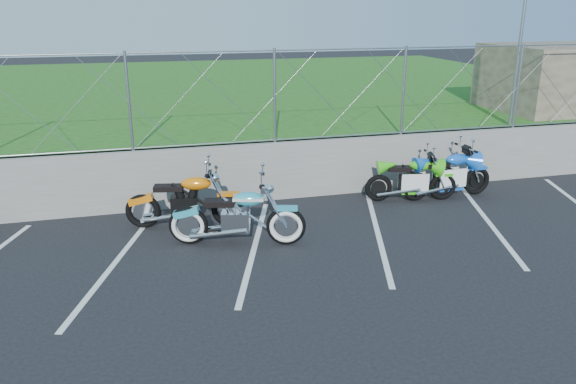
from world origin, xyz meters
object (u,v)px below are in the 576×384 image
object	(u,v)px
naked_orange	(187,203)
sportbike_blue	(448,176)
cruiser_turquoise	(239,219)
sportbike_green	(412,181)

from	to	relation	value
naked_orange	sportbike_blue	size ratio (longest dim) A/B	1.05
cruiser_turquoise	sportbike_blue	size ratio (longest dim) A/B	1.10
cruiser_turquoise	sportbike_green	distance (m)	4.38
naked_orange	sportbike_green	bearing A→B (deg)	15.60
cruiser_turquoise	sportbike_green	bearing A→B (deg)	34.63
naked_orange	sportbike_blue	distance (m)	5.84
naked_orange	sportbike_green	size ratio (longest dim) A/B	1.14
cruiser_turquoise	sportbike_blue	bearing A→B (deg)	31.28
sportbike_blue	sportbike_green	bearing A→B (deg)	176.85
sportbike_blue	naked_orange	bearing A→B (deg)	-178.79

